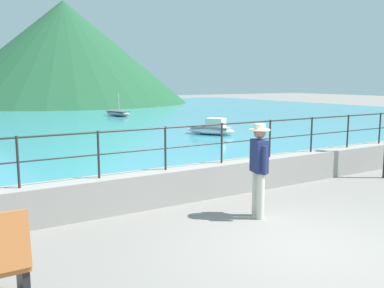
# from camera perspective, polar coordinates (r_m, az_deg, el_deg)

# --- Properties ---
(ground_plane) EXTENTS (120.00, 120.00, 0.00)m
(ground_plane) POSITION_cam_1_polar(r_m,az_deg,el_deg) (6.87, 15.06, -13.26)
(ground_plane) COLOR slate
(promenade_wall) EXTENTS (20.00, 0.56, 0.70)m
(promenade_wall) POSITION_cam_1_polar(r_m,az_deg,el_deg) (9.13, 0.36, -5.17)
(promenade_wall) COLOR gray
(promenade_wall) RESTS_ON ground
(railing) EXTENTS (18.44, 0.04, 0.90)m
(railing) POSITION_cam_1_polar(r_m,az_deg,el_deg) (8.96, 0.37, 0.80)
(railing) COLOR #282623
(railing) RESTS_ON promenade_wall
(lake_water) EXTENTS (64.00, 44.32, 0.06)m
(lake_water) POSITION_cam_1_polar(r_m,az_deg,el_deg) (30.63, -22.73, 3.23)
(lake_water) COLOR teal
(lake_water) RESTS_ON ground
(hill_main) EXTENTS (26.94, 26.94, 11.19)m
(hill_main) POSITION_cam_1_polar(r_m,az_deg,el_deg) (49.62, -16.78, 11.76)
(hill_main) COLOR #1E4C2D
(hill_main) RESTS_ON ground
(person_walking) EXTENTS (0.38, 0.55, 1.75)m
(person_walking) POSITION_cam_1_polar(r_m,az_deg,el_deg) (7.82, 9.03, -2.92)
(person_walking) COLOR beige
(person_walking) RESTS_ON ground
(boat_0) EXTENTS (1.50, 2.46, 1.60)m
(boat_0) POSITION_cam_1_polar(r_m,az_deg,el_deg) (30.12, -9.96, 4.13)
(boat_0) COLOR gray
(boat_0) RESTS_ON lake_water
(boat_2) EXTENTS (2.00, 2.42, 0.76)m
(boat_2) POSITION_cam_1_polar(r_m,az_deg,el_deg) (19.51, 2.67, 2.10)
(boat_2) COLOR white
(boat_2) RESTS_ON lake_water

